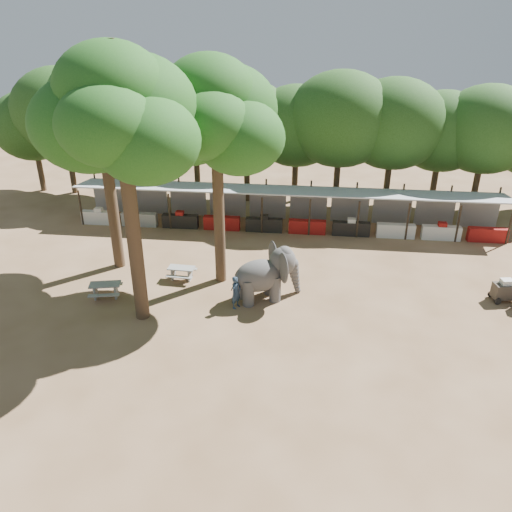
# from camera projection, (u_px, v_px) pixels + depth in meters

# --- Properties ---
(ground) EXTENTS (100.00, 100.00, 0.00)m
(ground) POSITION_uv_depth(u_px,v_px,m) (266.00, 351.00, 21.03)
(ground) COLOR brown
(ground) RESTS_ON ground
(vendor_stalls) EXTENTS (28.00, 2.99, 2.80)m
(vendor_stalls) POSITION_uv_depth(u_px,v_px,m) (287.00, 210.00, 32.90)
(vendor_stalls) COLOR #A9ACB1
(vendor_stalls) RESTS_ON ground
(yard_tree_left) EXTENTS (7.10, 6.90, 11.02)m
(yard_tree_left) POSITION_uv_depth(u_px,v_px,m) (99.00, 117.00, 24.86)
(yard_tree_left) COLOR #332316
(yard_tree_left) RESTS_ON ground
(yard_tree_center) EXTENTS (7.10, 6.90, 12.04)m
(yard_tree_center) POSITION_uv_depth(u_px,v_px,m) (118.00, 116.00, 19.64)
(yard_tree_center) COLOR #332316
(yard_tree_center) RESTS_ON ground
(yard_tree_back) EXTENTS (7.10, 6.90, 11.36)m
(yard_tree_back) POSITION_uv_depth(u_px,v_px,m) (213.00, 116.00, 23.19)
(yard_tree_back) COLOR #332316
(yard_tree_back) RESTS_ON ground
(backdrop_trees) EXTENTS (46.46, 5.95, 8.33)m
(backdrop_trees) POSITION_uv_depth(u_px,v_px,m) (293.00, 128.00, 35.63)
(backdrop_trees) COLOR #332316
(backdrop_trees) RESTS_ON ground
(elephant) EXTENTS (3.59, 2.86, 2.69)m
(elephant) POSITION_uv_depth(u_px,v_px,m) (267.00, 274.00, 24.44)
(elephant) COLOR #3F3D3D
(elephant) RESTS_ON ground
(handler) EXTENTS (0.64, 0.72, 1.66)m
(handler) POSITION_uv_depth(u_px,v_px,m) (236.00, 292.00, 23.83)
(handler) COLOR #26384C
(handler) RESTS_ON ground
(picnic_table_near) EXTENTS (1.77, 1.66, 0.76)m
(picnic_table_near) POSITION_uv_depth(u_px,v_px,m) (105.00, 288.00, 24.85)
(picnic_table_near) COLOR gray
(picnic_table_near) RESTS_ON ground
(picnic_table_far) EXTENTS (1.46, 1.33, 0.70)m
(picnic_table_far) POSITION_uv_depth(u_px,v_px,m) (182.00, 271.00, 26.59)
(picnic_table_far) COLOR gray
(picnic_table_far) RESTS_ON ground
(cart_back) EXTENTS (1.32, 0.98, 1.18)m
(cart_back) POSITION_uv_depth(u_px,v_px,m) (505.00, 290.00, 24.51)
(cart_back) COLOR #332B23
(cart_back) RESTS_ON ground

